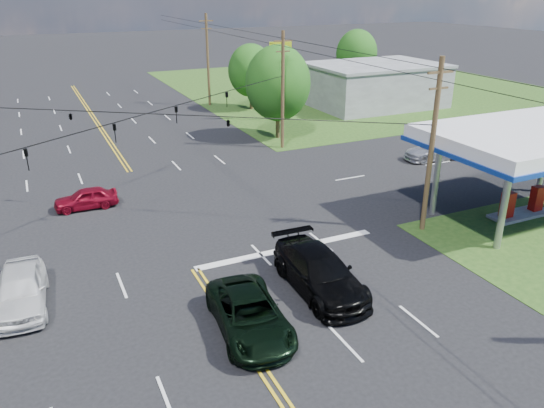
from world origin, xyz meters
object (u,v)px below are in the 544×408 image
pickup_dkgreen (250,315)px  tree_right_a (278,83)px  pole_ne (283,89)px  pickup_white (21,290)px  pole_se (432,145)px  tree_far_r (357,53)px  pole_right_far (208,59)px  retail_ne (375,86)px  gas_canopy (534,140)px  suv_black (320,272)px  tree_right_b (251,71)px

pickup_dkgreen → tree_right_a: bearing=68.2°
pole_ne → pickup_white: (-20.60, -17.00, -4.07)m
pole_se → tree_far_r: 44.30m
tree_far_r → pickup_white: size_ratio=1.54×
pole_ne → pole_right_far: (0.00, 19.00, 0.25)m
retail_ne → pole_ne: (-17.00, -11.00, 2.72)m
gas_canopy → pickup_white: gas_canopy is taller
retail_ne → gas_canopy: bearing=-109.3°
pole_se → suv_black: (-8.46, -3.12, -4.02)m
gas_canopy → pole_ne: pole_ne is taller
tree_far_r → pole_ne: bearing=-135.0°
pole_se → pickup_dkgreen: pole_se is taller
tree_right_a → pickup_white: tree_right_a is taller
tree_right_b → pickup_dkgreen: bearing=-113.0°
tree_right_b → suv_black: bearing=-108.3°
tree_right_b → tree_far_r: bearing=18.9°
retail_ne → pickup_white: retail_ne is taller
retail_ne → tree_far_r: 11.02m
pole_right_far → tree_right_b: 5.40m
pole_se → tree_right_a: (1.00, 21.00, -0.05)m
suv_black → tree_far_r: bearing=56.9°
tree_right_a → pickup_dkgreen: 29.30m
pole_se → tree_right_b: (3.50, 33.00, -0.70)m
retail_ne → tree_far_r: (4.00, 10.00, 2.34)m
retail_ne → pole_right_far: pole_right_far is taller
pole_right_far → pickup_dkgreen: bearing=-106.7°
tree_far_r → tree_right_a: bearing=-138.0°
gas_canopy → pole_right_far: 38.55m
pole_ne → tree_right_b: pole_ne is taller
pole_right_far → retail_ne: bearing=-25.2°
retail_ne → tree_right_b: tree_right_b is taller
tree_right_b → tree_far_r: size_ratio=0.93×
gas_canopy → tree_right_a: (-5.50, 22.00, 0.16)m
pickup_dkgreen → suv_black: suv_black is taller
tree_right_b → tree_right_a: bearing=-101.8°
pole_ne → tree_right_a: size_ratio=1.16×
pole_ne → tree_right_a: (1.00, 3.00, -0.05)m
pole_se → tree_far_r: (21.00, 39.00, -0.37)m
tree_right_b → pole_se: bearing=-96.1°
retail_ne → pole_se: 33.72m
suv_black → pickup_dkgreen: bearing=-157.1°
pole_right_far → tree_right_a: size_ratio=1.22×
pole_ne → pole_right_far: size_ratio=0.95×
pole_right_far → tree_far_r: size_ratio=1.31×
pickup_dkgreen → suv_black: (4.04, 1.56, 0.13)m
tree_right_a → suv_black: size_ratio=1.32×
gas_canopy → tree_right_b: 34.14m
tree_right_b → pickup_dkgreen: (-16.00, -37.68, -3.45)m
pole_right_far → tree_far_r: bearing=5.4°
pole_ne → suv_black: (-8.46, -21.12, -4.02)m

